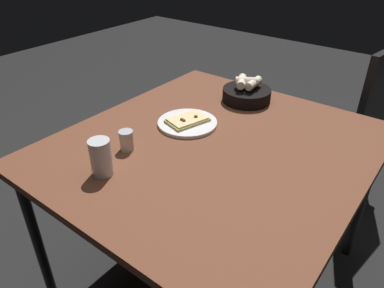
{
  "coord_description": "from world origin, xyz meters",
  "views": [
    {
      "loc": [
        -0.98,
        -0.65,
        1.44
      ],
      "look_at": [
        -0.06,
        0.06,
        0.73
      ],
      "focal_mm": 34.02,
      "sensor_mm": 36.0,
      "label": 1
    }
  ],
  "objects_px": {
    "pizza_plate": "(187,122)",
    "beer_glass": "(101,159)",
    "bread_basket": "(247,93)",
    "pepper_shaker": "(127,141)",
    "chair_far": "(352,114)",
    "dining_table": "(213,155)"
  },
  "relations": [
    {
      "from": "beer_glass",
      "to": "pepper_shaker",
      "type": "bearing_deg",
      "value": 16.93
    },
    {
      "from": "pepper_shaker",
      "to": "beer_glass",
      "type": "bearing_deg",
      "value": -163.07
    },
    {
      "from": "pizza_plate",
      "to": "pepper_shaker",
      "type": "height_order",
      "value": "pepper_shaker"
    },
    {
      "from": "dining_table",
      "to": "pepper_shaker",
      "type": "bearing_deg",
      "value": 134.74
    },
    {
      "from": "beer_glass",
      "to": "pepper_shaker",
      "type": "distance_m",
      "value": 0.16
    },
    {
      "from": "pizza_plate",
      "to": "bread_basket",
      "type": "distance_m",
      "value": 0.36
    },
    {
      "from": "dining_table",
      "to": "beer_glass",
      "type": "relative_size",
      "value": 9.37
    },
    {
      "from": "beer_glass",
      "to": "chair_far",
      "type": "xyz_separation_m",
      "value": [
        1.39,
        -0.43,
        -0.26
      ]
    },
    {
      "from": "beer_glass",
      "to": "pizza_plate",
      "type": "bearing_deg",
      "value": -1.28
    },
    {
      "from": "beer_glass",
      "to": "pepper_shaker",
      "type": "xyz_separation_m",
      "value": [
        0.15,
        0.05,
        -0.02
      ]
    },
    {
      "from": "pizza_plate",
      "to": "pepper_shaker",
      "type": "xyz_separation_m",
      "value": [
        -0.28,
        0.06,
        0.02
      ]
    },
    {
      "from": "bread_basket",
      "to": "beer_glass",
      "type": "height_order",
      "value": "beer_glass"
    },
    {
      "from": "dining_table",
      "to": "chair_far",
      "type": "relative_size",
      "value": 1.27
    },
    {
      "from": "chair_far",
      "to": "pepper_shaker",
      "type": "bearing_deg",
      "value": 158.82
    },
    {
      "from": "beer_glass",
      "to": "pepper_shaker",
      "type": "height_order",
      "value": "beer_glass"
    },
    {
      "from": "beer_glass",
      "to": "chair_far",
      "type": "height_order",
      "value": "chair_far"
    },
    {
      "from": "pizza_plate",
      "to": "beer_glass",
      "type": "relative_size",
      "value": 1.94
    },
    {
      "from": "bread_basket",
      "to": "chair_far",
      "type": "relative_size",
      "value": 0.24
    },
    {
      "from": "bread_basket",
      "to": "chair_far",
      "type": "xyz_separation_m",
      "value": [
        0.6,
        -0.35,
        -0.24
      ]
    },
    {
      "from": "beer_glass",
      "to": "chair_far",
      "type": "relative_size",
      "value": 0.14
    },
    {
      "from": "pizza_plate",
      "to": "chair_far",
      "type": "distance_m",
      "value": 1.06
    },
    {
      "from": "dining_table",
      "to": "pizza_plate",
      "type": "bearing_deg",
      "value": 71.38
    }
  ]
}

